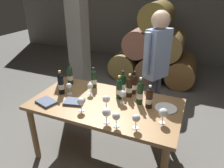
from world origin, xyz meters
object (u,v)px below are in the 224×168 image
object	(u,v)px
wine_glass_8	(116,117)
wine_bottle_6	(123,84)
wine_bottle_8	(61,84)
wine_glass_6	(106,113)
wine_bottle_5	(134,84)
wine_glass_5	(106,99)
wine_bottle_3	(149,98)
wine_bottle_2	(119,89)
wine_glass_2	(81,102)
wine_glass_1	(69,86)
wine_glass_3	(136,118)
leather_ledger	(46,102)
tasting_notebook	(74,102)
wine_glass_7	(123,94)
wine_bottle_1	(70,75)
wine_glass_0	(163,113)
wine_bottle_4	(94,79)
wine_bottle_7	(140,93)
serving_plate	(166,108)
wine_glass_4	(90,86)
wine_bottle_0	(129,87)
sommelier_presenting	(157,63)

from	to	relation	value
wine_glass_8	wine_bottle_6	bearing A→B (deg)	105.27
wine_bottle_8	wine_glass_6	size ratio (longest dim) A/B	1.92
wine_bottle_5	wine_glass_5	distance (m)	0.48
wine_bottle_3	wine_bottle_2	bearing A→B (deg)	168.99
wine_bottle_3	wine_glass_8	world-z (taller)	wine_bottle_3
wine_bottle_8	wine_glass_2	distance (m)	0.49
wine_glass_1	wine_bottle_3	bearing A→B (deg)	3.87
wine_glass_3	leather_ledger	xyz separation A→B (m)	(-1.07, 0.05, -0.09)
wine_bottle_2	tasting_notebook	distance (m)	0.54
wine_glass_7	tasting_notebook	distance (m)	0.56
wine_bottle_2	wine_glass_8	world-z (taller)	wine_bottle_2
wine_bottle_1	wine_glass_0	xyz separation A→B (m)	(1.31, -0.41, -0.01)
wine_glass_1	wine_glass_7	bearing A→B (deg)	4.23
wine_bottle_8	wine_bottle_3	bearing A→B (deg)	5.02
wine_glass_2	wine_glass_7	bearing A→B (deg)	43.00
wine_glass_0	wine_glass_5	bearing A→B (deg)	176.89
wine_bottle_4	wine_bottle_7	xyz separation A→B (m)	(0.66, -0.17, 0.02)
wine_bottle_8	wine_glass_3	distance (m)	1.10
wine_bottle_4	serving_plate	distance (m)	0.99
wine_bottle_2	leather_ledger	world-z (taller)	wine_bottle_2
wine_glass_6	serving_plate	world-z (taller)	wine_glass_6
wine_glass_4	tasting_notebook	distance (m)	0.28
wine_bottle_4	leather_ledger	xyz separation A→B (m)	(-0.31, -0.57, -0.11)
wine_bottle_7	tasting_notebook	xyz separation A→B (m)	(-0.69, -0.28, -0.12)
wine_bottle_6	wine_glass_0	world-z (taller)	wine_bottle_6
wine_glass_0	wine_glass_4	world-z (taller)	wine_glass_0
wine_bottle_8	wine_glass_8	size ratio (longest dim) A/B	2.02
wine_bottle_0	wine_glass_4	world-z (taller)	wine_bottle_0
wine_bottle_3	wine_bottle_7	bearing A→B (deg)	157.84
wine_glass_1	wine_glass_5	distance (m)	0.57
tasting_notebook	sommelier_presenting	size ratio (longest dim) A/B	0.13
wine_glass_5	serving_plate	world-z (taller)	wine_glass_5
wine_bottle_8	tasting_notebook	distance (m)	0.32
wine_bottle_3	wine_glass_6	distance (m)	0.53
wine_bottle_0	wine_glass_2	distance (m)	0.62
wine_bottle_2	sommelier_presenting	bearing A→B (deg)	62.73
wine_bottle_2	sommelier_presenting	world-z (taller)	sommelier_presenting
wine_bottle_1	wine_glass_8	distance (m)	1.11
wine_glass_7	leather_ledger	distance (m)	0.87
wine_bottle_5	wine_glass_2	distance (m)	0.72
wine_bottle_1	sommelier_presenting	xyz separation A→B (m)	(1.05, 0.48, 0.15)
wine_glass_2	wine_bottle_5	bearing A→B (deg)	56.22
wine_bottle_4	wine_bottle_0	bearing A→B (deg)	-6.67
wine_bottle_5	wine_bottle_8	xyz separation A→B (m)	(-0.82, -0.35, 0.00)
wine_glass_1	wine_glass_6	world-z (taller)	wine_glass_6
wine_bottle_2	tasting_notebook	size ratio (longest dim) A/B	1.31
wine_glass_3	wine_glass_6	bearing A→B (deg)	-174.78
wine_bottle_8	serving_plate	xyz separation A→B (m)	(1.26, 0.14, -0.12)
wine_bottle_2	wine_glass_4	distance (m)	0.36
wine_bottle_3	wine_bottle_8	world-z (taller)	wine_bottle_8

